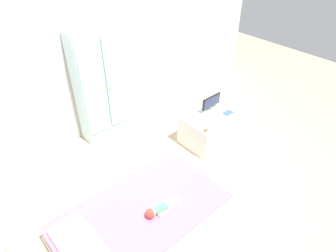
{
  "coord_description": "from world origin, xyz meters",
  "views": [
    {
      "loc": [
        -1.57,
        -1.8,
        2.67
      ],
      "look_at": [
        0.32,
        0.33,
        0.56
      ],
      "focal_mm": 31.87,
      "sensor_mm": 36.0,
      "label": 1
    }
  ],
  "objects_px": {
    "bed": "(142,219)",
    "wardrobe": "(101,85)",
    "doll": "(157,211)",
    "tv_monitor": "(211,102)",
    "tv_stand": "(216,124)",
    "book_blue": "(228,113)",
    "table_lamp": "(10,248)",
    "rocking_horse_toy": "(207,128)"
  },
  "relations": [
    {
      "from": "bed",
      "to": "wardrobe",
      "type": "distance_m",
      "value": 1.85
    },
    {
      "from": "doll",
      "to": "tv_monitor",
      "type": "relative_size",
      "value": 1.2
    },
    {
      "from": "tv_stand",
      "to": "book_blue",
      "type": "distance_m",
      "value": 0.26
    },
    {
      "from": "table_lamp",
      "to": "rocking_horse_toy",
      "type": "height_order",
      "value": "table_lamp"
    },
    {
      "from": "doll",
      "to": "book_blue",
      "type": "bearing_deg",
      "value": 17.1
    },
    {
      "from": "bed",
      "to": "rocking_horse_toy",
      "type": "height_order",
      "value": "rocking_horse_toy"
    },
    {
      "from": "wardrobe",
      "to": "rocking_horse_toy",
      "type": "xyz_separation_m",
      "value": [
        0.67,
        -1.3,
        -0.31
      ]
    },
    {
      "from": "bed",
      "to": "rocking_horse_toy",
      "type": "bearing_deg",
      "value": 13.94
    },
    {
      "from": "wardrobe",
      "to": "tv_monitor",
      "type": "height_order",
      "value": "wardrobe"
    },
    {
      "from": "doll",
      "to": "book_blue",
      "type": "height_order",
      "value": "book_blue"
    },
    {
      "from": "tv_stand",
      "to": "rocking_horse_toy",
      "type": "height_order",
      "value": "rocking_horse_toy"
    },
    {
      "from": "table_lamp",
      "to": "book_blue",
      "type": "relative_size",
      "value": 1.67
    },
    {
      "from": "bed",
      "to": "wardrobe",
      "type": "height_order",
      "value": "wardrobe"
    },
    {
      "from": "tv_stand",
      "to": "wardrobe",
      "type": "bearing_deg",
      "value": 134.78
    },
    {
      "from": "bed",
      "to": "tv_stand",
      "type": "bearing_deg",
      "value": 16.6
    },
    {
      "from": "bed",
      "to": "doll",
      "type": "height_order",
      "value": "doll"
    },
    {
      "from": "bed",
      "to": "table_lamp",
      "type": "xyz_separation_m",
      "value": [
        -1.09,
        0.18,
        0.44
      ]
    },
    {
      "from": "tv_stand",
      "to": "tv_monitor",
      "type": "height_order",
      "value": "tv_monitor"
    },
    {
      "from": "tv_monitor",
      "to": "rocking_horse_toy",
      "type": "distance_m",
      "value": 0.48
    },
    {
      "from": "bed",
      "to": "doll",
      "type": "bearing_deg",
      "value": -53.1
    },
    {
      "from": "tv_monitor",
      "to": "book_blue",
      "type": "relative_size",
      "value": 2.67
    },
    {
      "from": "tv_stand",
      "to": "bed",
      "type": "bearing_deg",
      "value": -163.4
    },
    {
      "from": "tv_monitor",
      "to": "rocking_horse_toy",
      "type": "bearing_deg",
      "value": -143.76
    },
    {
      "from": "bed",
      "to": "wardrobe",
      "type": "relative_size",
      "value": 1.09
    },
    {
      "from": "tv_monitor",
      "to": "table_lamp",
      "type": "bearing_deg",
      "value": -171.36
    },
    {
      "from": "rocking_horse_toy",
      "to": "tv_monitor",
      "type": "bearing_deg",
      "value": 36.24
    },
    {
      "from": "doll",
      "to": "tv_monitor",
      "type": "height_order",
      "value": "tv_monitor"
    },
    {
      "from": "bed",
      "to": "rocking_horse_toy",
      "type": "distance_m",
      "value": 1.37
    },
    {
      "from": "table_lamp",
      "to": "book_blue",
      "type": "xyz_separation_m",
      "value": [
        2.88,
        0.21,
        -0.15
      ]
    },
    {
      "from": "book_blue",
      "to": "rocking_horse_toy",
      "type": "bearing_deg",
      "value": -171.66
    },
    {
      "from": "doll",
      "to": "rocking_horse_toy",
      "type": "relative_size",
      "value": 3.83
    },
    {
      "from": "rocking_horse_toy",
      "to": "tv_stand",
      "type": "bearing_deg",
      "value": 24.12
    },
    {
      "from": "table_lamp",
      "to": "bed",
      "type": "bearing_deg",
      "value": -9.35
    },
    {
      "from": "book_blue",
      "to": "doll",
      "type": "bearing_deg",
      "value": -162.9
    },
    {
      "from": "bed",
      "to": "book_blue",
      "type": "relative_size",
      "value": 13.66
    },
    {
      "from": "doll",
      "to": "tv_monitor",
      "type": "distance_m",
      "value": 1.75
    },
    {
      "from": "tv_monitor",
      "to": "rocking_horse_toy",
      "type": "relative_size",
      "value": 3.2
    },
    {
      "from": "doll",
      "to": "wardrobe",
      "type": "bearing_deg",
      "value": 73.57
    },
    {
      "from": "bed",
      "to": "tv_monitor",
      "type": "relative_size",
      "value": 5.11
    },
    {
      "from": "tv_stand",
      "to": "book_blue",
      "type": "height_order",
      "value": "book_blue"
    },
    {
      "from": "table_lamp",
      "to": "book_blue",
      "type": "height_order",
      "value": "table_lamp"
    },
    {
      "from": "tv_stand",
      "to": "tv_monitor",
      "type": "xyz_separation_m",
      "value": [
        -0.04,
        0.09,
        0.34
      ]
    }
  ]
}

